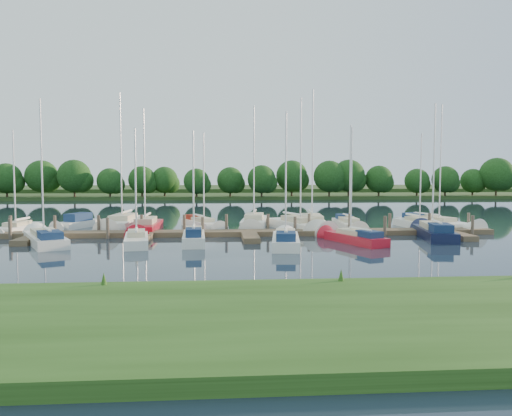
{
  "coord_description": "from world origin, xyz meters",
  "views": [
    {
      "loc": [
        -2.3,
        -31.76,
        5.0
      ],
      "look_at": [
        0.63,
        8.0,
        2.2
      ],
      "focal_mm": 35.0,
      "sensor_mm": 36.0,
      "label": 1
    }
  ],
  "objects": [
    {
      "name": "ground",
      "position": [
        0.0,
        0.0,
        0.0
      ],
      "size": [
        260.0,
        260.0,
        0.0
      ],
      "primitive_type": "plane",
      "color": "#192632",
      "rests_on": "ground"
    },
    {
      "name": "sailboat_n_6",
      "position": [
        4.64,
        11.23,
        0.28
      ],
      "size": [
        4.72,
        9.32,
        11.9
      ],
      "rotation": [
        0.0,
        0.0,
        3.48
      ],
      "color": "white",
      "rests_on": "ground"
    },
    {
      "name": "dock",
      "position": [
        0.0,
        7.31,
        0.2
      ],
      "size": [
        40.0,
        6.0,
        0.4
      ],
      "color": "brown",
      "rests_on": "ground"
    },
    {
      "name": "far_shore",
      "position": [
        0.0,
        75.0,
        0.3
      ],
      "size": [
        180.0,
        30.0,
        0.6
      ],
      "primitive_type": "cube",
      "color": "#213F18",
      "rests_on": "ground"
    },
    {
      "name": "sailboat_s_0",
      "position": [
        -14.63,
        4.21,
        0.31
      ],
      "size": [
        5.13,
        8.1,
        10.59
      ],
      "rotation": [
        0.0,
        0.0,
        0.47
      ],
      "color": "white",
      "rests_on": "ground"
    },
    {
      "name": "sailboat_s_4",
      "position": [
        7.29,
        3.12,
        0.31
      ],
      "size": [
        3.52,
        6.65,
        8.59
      ],
      "rotation": [
        0.0,
        0.0,
        0.37
      ],
      "color": "#AB0F1F",
      "rests_on": "ground"
    },
    {
      "name": "sailboat_n_0",
      "position": [
        -19.19,
        11.06,
        0.27
      ],
      "size": [
        2.2,
        6.98,
        8.86
      ],
      "rotation": [
        0.0,
        0.0,
        3.04
      ],
      "color": "white",
      "rests_on": "ground"
    },
    {
      "name": "motorboat",
      "position": [
        -15.27,
        14.63,
        0.35
      ],
      "size": [
        3.18,
        5.45,
        1.66
      ],
      "rotation": [
        0.0,
        0.0,
        2.76
      ],
      "color": "white",
      "rests_on": "ground"
    },
    {
      "name": "distant_hill",
      "position": [
        0.0,
        100.0,
        0.7
      ],
      "size": [
        220.0,
        40.0,
        1.4
      ],
      "primitive_type": "cube",
      "color": "#334B20",
      "rests_on": "ground"
    },
    {
      "name": "sailboat_n_4",
      "position": [
        -3.85,
        13.78,
        0.31
      ],
      "size": [
        4.09,
        6.84,
        8.93
      ],
      "rotation": [
        0.0,
        0.0,
        3.58
      ],
      "color": "white",
      "rests_on": "ground"
    },
    {
      "name": "sailboat_n_9",
      "position": [
        15.69,
        12.02,
        0.27
      ],
      "size": [
        2.44,
        6.97,
        8.88
      ],
      "rotation": [
        0.0,
        0.0,
        3.28
      ],
      "color": "white",
      "rests_on": "ground"
    },
    {
      "name": "sailboat_n_3",
      "position": [
        -8.5,
        10.6,
        0.29
      ],
      "size": [
        2.04,
        8.3,
        10.8
      ],
      "rotation": [
        0.0,
        0.0,
        3.13
      ],
      "color": "#AB0F1F",
      "rests_on": "ground"
    },
    {
      "name": "sailboat_s_3",
      "position": [
        2.23,
        1.98,
        0.32
      ],
      "size": [
        2.54,
        7.52,
        9.57
      ],
      "rotation": [
        0.0,
        0.0,
        -0.13
      ],
      "color": "white",
      "rests_on": "ground"
    },
    {
      "name": "near_bank",
      "position": [
        0.0,
        -16.0,
        0.25
      ],
      "size": [
        90.0,
        10.0,
        0.5
      ],
      "primitive_type": "cube",
      "color": "#204212",
      "rests_on": "ground"
    },
    {
      "name": "sailboat_s_2",
      "position": [
        -4.12,
        3.62,
        0.34
      ],
      "size": [
        1.73,
        6.36,
        8.41
      ],
      "rotation": [
        0.0,
        0.0,
        0.04
      ],
      "color": "white",
      "rests_on": "ground"
    },
    {
      "name": "sailboat_n_5",
      "position": [
        0.89,
        13.93,
        0.28
      ],
      "size": [
        3.07,
        9.06,
        11.52
      ],
      "rotation": [
        0.0,
        0.0,
        3.01
      ],
      "color": "white",
      "rests_on": "ground"
    },
    {
      "name": "sailboat_n_7",
      "position": [
        5.97,
        12.34,
        0.28
      ],
      "size": [
        3.18,
        10.17,
        12.82
      ],
      "rotation": [
        0.0,
        0.0,
        3.05
      ],
      "color": "white",
      "rests_on": "ground"
    },
    {
      "name": "sailboat_s_1",
      "position": [
        -8.1,
        3.4,
        0.27
      ],
      "size": [
        2.37,
        6.63,
        8.49
      ],
      "rotation": [
        0.0,
        0.0,
        0.15
      ],
      "color": "white",
      "rests_on": "ground"
    },
    {
      "name": "sailboat_n_8",
      "position": [
        9.42,
        12.61,
        0.31
      ],
      "size": [
        2.04,
        7.57,
        9.6
      ],
      "rotation": [
        0.0,
        0.0,
        3.1
      ],
      "color": "white",
      "rests_on": "ground"
    },
    {
      "name": "mooring_pilings",
      "position": [
        0.0,
        8.43,
        0.6
      ],
      "size": [
        38.24,
        2.84,
        2.0
      ],
      "color": "#473D33",
      "rests_on": "ground"
    },
    {
      "name": "sailboat_s_5",
      "position": [
        14.23,
        5.46,
        0.34
      ],
      "size": [
        3.37,
        8.49,
        10.8
      ],
      "rotation": [
        0.0,
        0.0,
        -0.2
      ],
      "color": "black",
      "rests_on": "ground"
    },
    {
      "name": "sailboat_n_10",
      "position": [
        17.5,
        12.38,
        0.31
      ],
      "size": [
        4.69,
        9.18,
        11.58
      ],
      "rotation": [
        0.0,
        0.0,
        3.49
      ],
      "color": "white",
      "rests_on": "ground"
    },
    {
      "name": "sailboat_n_2",
      "position": [
        -11.13,
        14.44,
        0.28
      ],
      "size": [
        2.97,
        10.02,
        12.63
      ],
      "rotation": [
        0.0,
        0.0,
        3.07
      ],
      "color": "white",
      "rests_on": "ground"
    },
    {
      "name": "treeline",
      "position": [
        -0.27,
        61.94,
        4.06
      ],
      "size": [
        144.56,
        9.68,
        8.28
      ],
      "color": "#38281C",
      "rests_on": "ground"
    }
  ]
}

